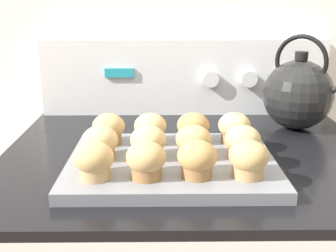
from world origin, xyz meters
The scene contains 15 objects.
control_panel centered at (0.00, 0.65, 0.99)m, with size 0.78×0.07×0.21m.
muffin_pan centered at (-0.04, 0.24, 0.90)m, with size 0.39×0.30×0.02m.
muffin_r0_c0 centered at (-0.17, 0.15, 0.95)m, with size 0.07×0.07×0.06m.
muffin_r0_c1 centered at (-0.09, 0.15, 0.95)m, with size 0.07×0.07×0.06m.
muffin_r0_c2 centered at (0.00, 0.16, 0.95)m, with size 0.07×0.07×0.06m.
muffin_r0_c3 centered at (0.09, 0.16, 0.95)m, with size 0.07×0.07×0.06m.
muffin_r1_c0 centered at (-0.18, 0.24, 0.95)m, with size 0.07×0.07×0.06m.
muffin_r1_c1 centered at (-0.09, 0.24, 0.95)m, with size 0.07×0.07×0.06m.
muffin_r1_c2 centered at (0.00, 0.24, 0.95)m, with size 0.07×0.07×0.06m.
muffin_r1_c3 centered at (0.09, 0.24, 0.95)m, with size 0.07×0.07×0.06m.
muffin_r2_c0 centered at (-0.17, 0.33, 0.95)m, with size 0.07×0.07×0.06m.
muffin_r2_c1 centered at (-0.08, 0.33, 0.95)m, with size 0.07×0.07×0.06m.
muffin_r2_c2 centered at (0.01, 0.33, 0.95)m, with size 0.07×0.07×0.06m.
muffin_r2_c3 centered at (0.09, 0.33, 0.95)m, with size 0.07×0.07×0.06m.
tea_kettle centered at (0.28, 0.50, 0.98)m, with size 0.19×0.17×0.23m.
Camera 1 is at (-0.06, -0.50, 1.21)m, focal length 45.00 mm.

